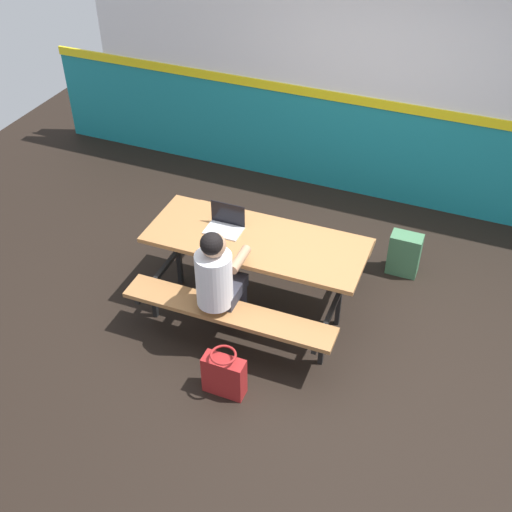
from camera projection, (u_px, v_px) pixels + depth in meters
name	position (u px, v px, depth m)	size (l,w,h in m)	color
ground_plane	(304.00, 316.00, 5.87)	(10.00, 10.00, 0.02)	black
accent_backdrop	(379.00, 92.00, 6.71)	(8.00, 0.14, 2.60)	teal
picnic_table_main	(256.00, 254.00, 5.64)	(1.94, 1.58, 0.74)	#9E6B3D
student_nearer	(218.00, 277.00, 5.19)	(0.36, 0.53, 1.21)	#2D2D38
laptop_silver	(225.00, 225.00, 5.63)	(0.32, 0.22, 0.22)	silver
backpack_dark	(404.00, 254.00, 6.22)	(0.30, 0.22, 0.44)	#3F724C
tote_bag_bright	(224.00, 375.00, 5.05)	(0.34, 0.21, 0.43)	maroon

